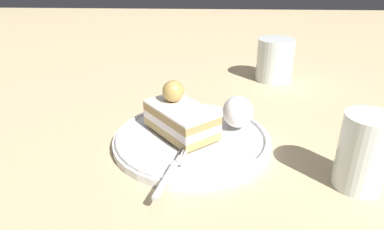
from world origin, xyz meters
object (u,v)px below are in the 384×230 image
Objects in this scene: cake_slice at (180,116)px; whipped_cream_dollop at (238,113)px; drink_glass_near at (275,62)px; drink_glass_far at (362,156)px; fork at (172,168)px; dessert_plate at (192,139)px.

cake_slice is 0.09m from whipped_cream_dollop.
drink_glass_near is 0.37m from drink_glass_far.
fork is (0.09, 0.12, -0.02)m from whipped_cream_dollop.
whipped_cream_dollop is at bearing 69.36° from drink_glass_near.
dessert_plate is 0.32m from drink_glass_near.
drink_glass_near is 0.95× the size of drink_glass_far.
drink_glass_near is (-0.16, -0.28, 0.03)m from dessert_plate.
fork is 1.24× the size of drink_glass_near.
dessert_plate is 2.57× the size of drink_glass_near.
drink_glass_far is at bearing 155.94° from dessert_plate.
fork is at bearing 53.47° from whipped_cream_dollop.
drink_glass_near reaches higher than whipped_cream_dollop.
fork is at bearing 63.86° from drink_glass_near.
drink_glass_near is at bearing -116.14° from fork.
whipped_cream_dollop is 0.51× the size of drink_glass_far.
dessert_plate is at bearing 152.81° from cake_slice.
dessert_plate is at bearing 59.82° from drink_glass_near.
dessert_plate is 1.84× the size of cake_slice.
dessert_plate is 0.22m from drink_glass_far.
whipped_cream_dollop is at bearing -40.41° from drink_glass_far.
dessert_plate is 0.08m from whipped_cream_dollop.
drink_glass_near is (-0.18, -0.37, 0.02)m from fork.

